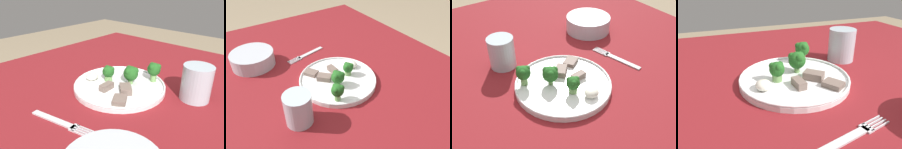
% 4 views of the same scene
% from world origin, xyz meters
% --- Properties ---
extents(table, '(1.17, 1.19, 0.77)m').
position_xyz_m(table, '(0.00, 0.00, 0.68)').
color(table, maroon).
rests_on(table, ground_plane).
extents(dinner_plate, '(0.27, 0.27, 0.02)m').
position_xyz_m(dinner_plate, '(-0.05, -0.12, 0.78)').
color(dinner_plate, white).
rests_on(dinner_plate, table).
extents(fork, '(0.05, 0.17, 0.00)m').
position_xyz_m(fork, '(0.17, -0.10, 0.77)').
color(fork, silver).
rests_on(fork, table).
extents(cream_bowl, '(0.16, 0.16, 0.06)m').
position_xyz_m(cream_bowl, '(0.22, 0.10, 0.79)').
color(cream_bowl, '#B7BCC6').
rests_on(cream_bowl, table).
extents(drinking_glass, '(0.08, 0.08, 0.10)m').
position_xyz_m(drinking_glass, '(-0.14, 0.07, 0.81)').
color(drinking_glass, '#B2C1CC').
rests_on(drinking_glass, table).
extents(broccoli_floret_near_rim_left, '(0.04, 0.04, 0.06)m').
position_xyz_m(broccoli_floret_near_rim_left, '(-0.14, -0.06, 0.82)').
color(broccoli_floret_near_rim_left, '#709E56').
rests_on(broccoli_floret_near_rim_left, dinner_plate).
extents(broccoli_floret_center_left, '(0.04, 0.04, 0.05)m').
position_xyz_m(broccoli_floret_center_left, '(-0.08, -0.10, 0.81)').
color(broccoli_floret_center_left, '#709E56').
rests_on(broccoli_floret_center_left, dinner_plate).
extents(broccoli_floret_back_left, '(0.04, 0.04, 0.05)m').
position_xyz_m(broccoli_floret_back_left, '(-0.05, -0.16, 0.81)').
color(broccoli_floret_back_left, '#709E56').
rests_on(broccoli_floret_back_left, dinner_plate).
extents(meat_slice_front_slice, '(0.06, 0.05, 0.01)m').
position_xyz_m(meat_slice_front_slice, '(0.02, -0.05, 0.79)').
color(meat_slice_front_slice, '#756056').
rests_on(meat_slice_front_slice, dinner_plate).
extents(meat_slice_middle_slice, '(0.05, 0.06, 0.02)m').
position_xyz_m(meat_slice_middle_slice, '(-0.03, -0.07, 0.79)').
color(meat_slice_middle_slice, '#756056').
rests_on(meat_slice_middle_slice, dinner_plate).
extents(meat_slice_rear_slice, '(0.04, 0.02, 0.02)m').
position_xyz_m(meat_slice_rear_slice, '(-0.01, -0.12, 0.79)').
color(meat_slice_rear_slice, '#756056').
rests_on(meat_slice_rear_slice, dinner_plate).
extents(sauce_dollop, '(0.04, 0.04, 0.02)m').
position_xyz_m(sauce_dollop, '(-0.02, -0.20, 0.79)').
color(sauce_dollop, silver).
rests_on(sauce_dollop, dinner_plate).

